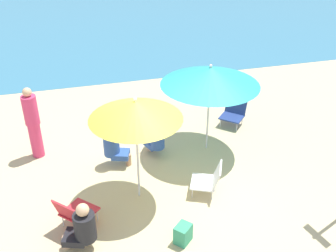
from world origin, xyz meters
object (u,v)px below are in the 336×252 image
umbrella_teal (210,76)px  person_d (156,137)px  beach_chair_b (234,112)px  person_a (82,228)px  umbrella_yellow (136,110)px  person_c (114,147)px  beach_bag (183,234)px  beach_chair_a (74,212)px  person_b (33,123)px  beach_chair_c (209,179)px

umbrella_teal → person_d: size_ratio=2.09×
beach_chair_b → person_a: bearing=-7.3°
umbrella_yellow → person_c: (-0.29, 1.13, -1.40)m
umbrella_yellow → beach_bag: 2.20m
beach_chair_a → beach_chair_b: (4.05, 2.68, -0.03)m
beach_chair_b → person_b: person_b is taller
person_a → person_c: (0.83, 2.21, -0.01)m
person_c → beach_bag: person_c is taller
beach_chair_b → person_c: person_c is taller
person_a → person_c: bearing=-91.6°
person_c → beach_bag: (0.76, -2.48, -0.27)m
beach_chair_b → beach_bag: size_ratio=2.30×
beach_chair_c → beach_chair_b: bearing=-97.9°
umbrella_yellow → beach_chair_c: bearing=-11.8°
beach_chair_b → person_b: (-4.70, -0.21, 0.51)m
beach_chair_b → person_c: size_ratio=0.88×
umbrella_teal → beach_chair_c: umbrella_teal is taller
umbrella_teal → person_d: umbrella_teal is taller
umbrella_yellow → beach_bag: size_ratio=6.15×
beach_chair_a → beach_bag: beach_chair_a is taller
umbrella_teal → person_c: (-2.10, -0.11, -1.32)m
umbrella_yellow → person_a: size_ratio=2.25×
beach_chair_a → person_c: (0.93, 1.69, 0.09)m
beach_chair_c → person_c: (-1.60, 1.41, 0.12)m
beach_chair_a → person_c: person_c is taller
beach_chair_c → person_d: 1.64m
umbrella_teal → beach_bag: 3.32m
person_b → umbrella_yellow: bearing=60.8°
beach_bag → person_d: bearing=86.3°
beach_chair_a → person_c: bearing=16.8°
umbrella_yellow → person_b: bearing=134.5°
person_b → person_c: person_b is taller
beach_bag → person_a: bearing=170.4°
person_c → beach_bag: 2.61m
umbrella_yellow → beach_chair_c: size_ratio=2.89×
umbrella_teal → beach_bag: umbrella_teal is taller
umbrella_yellow → person_a: bearing=-136.0°
beach_bag → beach_chair_c: bearing=51.9°
person_a → beach_chair_c: bearing=-142.7°
person_a → person_b: bearing=-56.9°
umbrella_teal → beach_chair_c: 2.14m
person_c → person_d: bearing=22.9°
beach_chair_a → beach_chair_b: bearing=-10.9°
person_c → beach_bag: size_ratio=2.60×
beach_chair_c → beach_bag: beach_chair_c is taller
person_b → person_c: size_ratio=1.85×
umbrella_yellow → person_a: (-1.12, -1.08, -1.39)m
person_b → person_d: bearing=90.7°
beach_chair_a → person_c: 1.93m
beach_chair_c → person_c: person_c is taller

